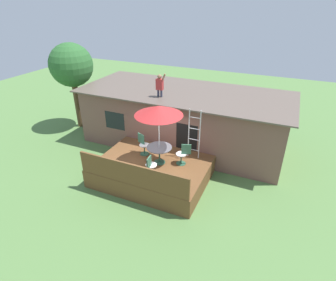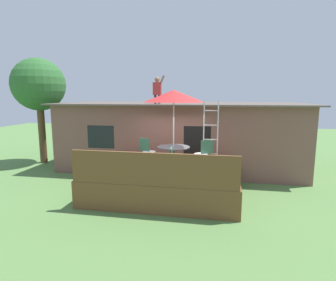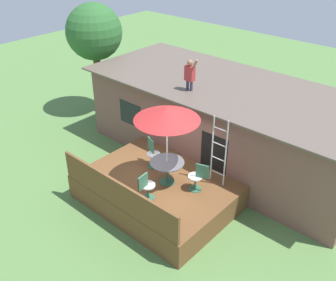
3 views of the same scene
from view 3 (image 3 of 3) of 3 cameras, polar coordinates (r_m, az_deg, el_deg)
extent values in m
plane|color=#567F42|center=(12.66, -1.33, -8.70)|extent=(40.00, 40.00, 0.00)
cube|color=brown|center=(14.31, 8.43, 2.57)|extent=(10.00, 4.00, 2.78)
cube|color=#66564C|center=(13.71, 8.88, 7.84)|extent=(10.50, 4.50, 0.06)
cube|color=black|center=(14.53, -5.48, 3.93)|extent=(1.10, 0.03, 0.90)
cube|color=black|center=(12.61, 6.64, -3.20)|extent=(1.00, 0.03, 2.00)
cube|color=brown|center=(12.41, -1.36, -7.27)|extent=(4.61, 3.49, 0.80)
cube|color=brown|center=(10.98, -7.48, -7.73)|extent=(4.51, 0.08, 0.90)
cylinder|color=#33664C|center=(12.07, -0.13, -6.04)|extent=(0.48, 0.48, 0.03)
cylinder|color=#33664C|center=(11.86, -0.13, -4.65)|extent=(0.07, 0.07, 0.71)
cylinder|color=#4C4C51|center=(11.66, -0.14, -3.20)|extent=(1.04, 1.04, 0.03)
cylinder|color=silver|center=(11.41, -0.14, -1.23)|extent=(0.04, 0.04, 2.40)
cone|color=red|center=(10.85, -0.15, 3.95)|extent=(1.90, 1.90, 0.38)
cylinder|color=silver|center=(11.67, 6.47, -1.22)|extent=(0.04, 0.04, 2.20)
cylinder|color=silver|center=(11.45, 8.41, -2.05)|extent=(0.04, 0.04, 2.20)
cylinder|color=silver|center=(11.97, 7.20, -4.68)|extent=(0.48, 0.03, 0.03)
cylinder|color=silver|center=(11.69, 7.35, -2.67)|extent=(0.48, 0.03, 0.03)
cylinder|color=silver|center=(11.43, 7.51, -0.57)|extent=(0.48, 0.03, 0.03)
cylinder|color=silver|center=(11.19, 7.68, 1.63)|extent=(0.48, 0.03, 0.03)
cylinder|color=#33384C|center=(13.17, 2.87, 8.16)|extent=(0.10, 0.10, 0.34)
cylinder|color=#33384C|center=(13.08, 3.42, 7.98)|extent=(0.10, 0.10, 0.34)
cube|color=#B73333|center=(12.98, 3.20, 9.78)|extent=(0.32, 0.20, 0.50)
sphere|color=#997051|center=(12.85, 3.24, 11.29)|extent=(0.20, 0.20, 0.20)
cylinder|color=#997051|center=(12.77, 3.88, 10.85)|extent=(0.26, 0.08, 0.44)
cylinder|color=#33664C|center=(12.80, -2.08, -3.73)|extent=(0.40, 0.40, 0.02)
cylinder|color=#33664C|center=(12.68, -2.10, -2.90)|extent=(0.06, 0.06, 0.44)
cylinder|color=silver|center=(12.55, -2.12, -2.02)|extent=(0.44, 0.44, 0.04)
cube|color=#33664C|center=(12.58, -2.52, -0.66)|extent=(0.39, 0.19, 0.44)
cylinder|color=#33664C|center=(11.82, 3.95, -7.04)|extent=(0.40, 0.40, 0.02)
cylinder|color=#33664C|center=(11.69, 3.99, -6.19)|extent=(0.06, 0.06, 0.44)
cylinder|color=silver|center=(11.55, 4.03, -5.27)|extent=(0.44, 0.44, 0.04)
cube|color=#33664C|center=(11.37, 5.02, -4.50)|extent=(0.39, 0.17, 0.44)
cylinder|color=#33664C|center=(11.47, -2.94, -8.34)|extent=(0.40, 0.40, 0.02)
cylinder|color=#33664C|center=(11.34, -2.97, -7.47)|extent=(0.06, 0.06, 0.44)
cylinder|color=silver|center=(11.20, -3.00, -6.54)|extent=(0.44, 0.44, 0.04)
cube|color=#33664C|center=(10.93, -3.68, -6.04)|extent=(0.08, 0.40, 0.44)
cylinder|color=brown|center=(17.90, -10.12, 8.94)|extent=(0.32, 0.32, 3.18)
sphere|color=#2D662D|center=(17.27, -10.75, 15.33)|extent=(2.38, 2.38, 2.38)
camera|label=1|loc=(2.83, -74.57, -13.38)|focal=29.31mm
camera|label=2|loc=(7.10, -46.79, -24.69)|focal=29.69mm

